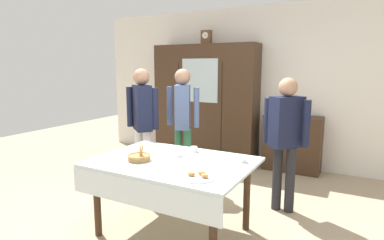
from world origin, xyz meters
TOP-DOWN VIEW (x-y plane):
  - ground_plane at (0.00, 0.00)m, footprint 12.00×12.00m
  - back_wall at (0.00, 2.65)m, footprint 6.40×0.10m
  - dining_table at (0.00, -0.24)m, footprint 1.56×1.11m
  - wall_cabinet at (-0.90, 2.35)m, footprint 1.90×0.46m
  - mantel_clock at (-0.88, 2.35)m, footprint 0.18×0.11m
  - bookshelf_low at (0.65, 2.41)m, footprint 0.90×0.35m
  - book_stack at (0.65, 2.41)m, footprint 0.15×0.20m
  - tea_cup_near_left at (0.63, 0.07)m, footprint 0.13×0.13m
  - tea_cup_mid_left at (-0.02, -0.06)m, footprint 0.13×0.13m
  - tea_cup_far_left at (0.04, 0.18)m, footprint 0.13×0.13m
  - bread_basket at (-0.29, -0.36)m, footprint 0.24×0.24m
  - pastry_plate at (0.46, -0.53)m, footprint 0.28×0.28m
  - spoon_far_right at (0.14, -0.37)m, footprint 0.12×0.02m
  - spoon_front_edge at (-0.15, -0.13)m, footprint 0.12×0.02m
  - person_near_right_end at (-0.62, 1.07)m, footprint 0.52×0.41m
  - person_beside_shelf at (-1.04, 0.68)m, footprint 0.52×0.39m
  - person_by_cabinet at (0.87, 0.86)m, footprint 0.52×0.41m

SIDE VIEW (x-z plane):
  - ground_plane at x=0.00m, z-range 0.00..0.00m
  - bookshelf_low at x=0.65m, z-range 0.00..0.91m
  - dining_table at x=0.00m, z-range 0.28..1.05m
  - spoon_far_right at x=0.14m, z-range 0.77..0.77m
  - spoon_front_edge at x=-0.15m, z-range 0.77..0.77m
  - pastry_plate at x=0.46m, z-range 0.76..0.80m
  - tea_cup_mid_left at x=-0.02m, z-range 0.76..0.83m
  - tea_cup_far_left at x=0.04m, z-range 0.76..0.83m
  - tea_cup_near_left at x=0.63m, z-range 0.76..0.83m
  - bread_basket at x=-0.29m, z-range 0.72..0.88m
  - book_stack at x=0.65m, z-range 0.91..0.96m
  - person_by_cabinet at x=0.87m, z-range 0.16..1.73m
  - person_near_right_end at x=-0.62m, z-range 0.18..1.84m
  - person_beside_shelf at x=-1.04m, z-range 0.18..1.85m
  - wall_cabinet at x=-0.90m, z-range 0.00..2.07m
  - back_wall at x=0.00m, z-range 0.00..2.70m
  - mantel_clock at x=-0.88m, z-range 2.07..2.31m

